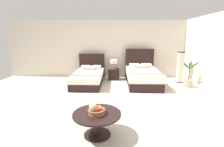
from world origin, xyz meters
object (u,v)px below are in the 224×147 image
object	(u,v)px
bed_near_window	(89,77)
potted_palm	(189,79)
vase	(111,68)
floor_lamp_corner	(180,67)
coffee_table	(97,119)
bed_near_corner	(142,76)
table_lamp	(114,63)
fruit_bowl	(96,110)
nightstand	(114,74)

from	to	relation	value
bed_near_window	potted_palm	distance (m)	3.87
vase	floor_lamp_corner	distance (m)	2.92
vase	coffee_table	size ratio (longest dim) A/B	0.16
bed_near_corner	coffee_table	xyz separation A→B (m)	(-1.40, -3.64, 0.01)
bed_near_window	potted_palm	size ratio (longest dim) A/B	2.12
vase	coffee_table	world-z (taller)	vase
potted_palm	vase	bearing A→B (deg)	160.44
floor_lamp_corner	table_lamp	bearing A→B (deg)	171.31
bed_near_corner	vase	world-z (taller)	bed_near_corner
fruit_bowl	potted_palm	world-z (taller)	potted_palm
table_lamp	nightstand	bearing A→B (deg)	-90.00
table_lamp	coffee_table	xyz separation A→B (m)	(-0.25, -4.39, -0.39)
coffee_table	table_lamp	bearing A→B (deg)	86.75
nightstand	floor_lamp_corner	distance (m)	2.81
bed_near_window	vase	bearing A→B (deg)	38.46
table_lamp	floor_lamp_corner	xyz separation A→B (m)	(2.76, -0.42, -0.10)
table_lamp	vase	world-z (taller)	table_lamp
nightstand	vase	world-z (taller)	vase
bed_near_window	coffee_table	bearing A→B (deg)	-78.20
bed_near_window	potted_palm	bearing A→B (deg)	-5.51
bed_near_corner	floor_lamp_corner	distance (m)	1.66
bed_near_window	floor_lamp_corner	size ratio (longest dim) A/B	1.73
table_lamp	bed_near_corner	bearing A→B (deg)	-33.16
floor_lamp_corner	vase	bearing A→B (deg)	172.90
vase	fruit_bowl	world-z (taller)	fruit_bowl
bed_near_corner	potted_palm	bearing A→B (deg)	-12.27
bed_near_window	table_lamp	world-z (taller)	bed_near_window
potted_palm	bed_near_window	bearing A→B (deg)	174.49
nightstand	fruit_bowl	bearing A→B (deg)	-93.37
bed_near_window	potted_palm	world-z (taller)	bed_near_window
coffee_table	fruit_bowl	xyz separation A→B (m)	(-0.01, -0.04, 0.20)
table_lamp	floor_lamp_corner	bearing A→B (deg)	-8.69
fruit_bowl	potted_palm	xyz separation A→B (m)	(3.10, 3.31, -0.24)
bed_near_window	floor_lamp_corner	bearing A→B (deg)	4.98
bed_near_corner	bed_near_window	bearing A→B (deg)	179.89
fruit_bowl	table_lamp	bearing A→B (deg)	86.64
bed_near_window	vase	world-z (taller)	bed_near_window
vase	bed_near_window	bearing A→B (deg)	-141.54
floor_lamp_corner	coffee_table	bearing A→B (deg)	-127.10
bed_near_corner	nightstand	xyz separation A→B (m)	(-1.15, 0.73, -0.09)
table_lamp	coffee_table	world-z (taller)	table_lamp
bed_near_window	fruit_bowl	size ratio (longest dim) A/B	6.71
bed_near_window	table_lamp	bearing A→B (deg)	36.53
bed_near_window	bed_near_corner	bearing A→B (deg)	-0.11
fruit_bowl	potted_palm	bearing A→B (deg)	46.91
fruit_bowl	floor_lamp_corner	xyz separation A→B (m)	(3.02, 4.01, 0.09)
vase	fruit_bowl	bearing A→B (deg)	-91.53
fruit_bowl	bed_near_window	bearing A→B (deg)	101.52
table_lamp	potted_palm	xyz separation A→B (m)	(2.84, -1.12, -0.44)
coffee_table	fruit_bowl	distance (m)	0.21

